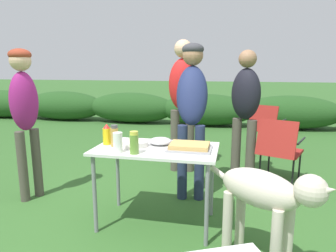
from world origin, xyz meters
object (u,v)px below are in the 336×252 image
at_px(mixing_bowl, 160,141).
at_px(camp_chair_near_hedge, 279,147).
at_px(relish_jar, 134,143).
at_px(camp_chair_green_behind_table, 266,126).
at_px(spice_jar, 114,136).
at_px(dog, 266,196).
at_px(folding_table, 156,156).
at_px(standing_person_in_gray_fleece, 24,105).
at_px(paper_cup_stack, 118,142).
at_px(standing_person_in_red_jacket, 245,104).
at_px(standing_person_with_beanie, 192,100).
at_px(plate_stack, 135,144).
at_px(standing_person_in_olive_jacket, 183,94).
at_px(mustard_bottle, 107,135).
at_px(food_tray, 190,147).

xyz_separation_m(mixing_bowl, camp_chair_near_hedge, (1.24, 1.19, -0.30)).
bearing_deg(camp_chair_near_hedge, mixing_bowl, -114.24).
relative_size(relish_jar, camp_chair_green_behind_table, 0.23).
relative_size(spice_jar, dog, 0.24).
xyz_separation_m(folding_table, standing_person_in_gray_fleece, (-1.51, 0.24, 0.39)).
relative_size(paper_cup_stack, camp_chair_near_hedge, 0.21).
bearing_deg(paper_cup_stack, folding_table, 38.21).
height_order(relish_jar, standing_person_in_red_jacket, standing_person_in_red_jacket).
relative_size(paper_cup_stack, standing_person_with_beanie, 0.10).
height_order(plate_stack, standing_person_with_beanie, standing_person_with_beanie).
height_order(standing_person_with_beanie, camp_chair_near_hedge, standing_person_with_beanie).
xyz_separation_m(spice_jar, standing_person_with_beanie, (0.60, 0.77, 0.26)).
bearing_deg(standing_person_in_olive_jacket, mustard_bottle, -113.40).
xyz_separation_m(folding_table, standing_person_with_beanie, (0.22, 0.73, 0.44)).
relative_size(standing_person_with_beanie, dog, 2.05).
height_order(spice_jar, dog, spice_jar).
height_order(paper_cup_stack, camp_chair_green_behind_table, paper_cup_stack).
bearing_deg(camp_chair_near_hedge, dog, -78.91).
xyz_separation_m(mustard_bottle, camp_chair_near_hedge, (1.73, 1.30, -0.37)).
height_order(mixing_bowl, paper_cup_stack, paper_cup_stack).
height_order(folding_table, mixing_bowl, mixing_bowl).
height_order(standing_person_in_gray_fleece, standing_person_in_olive_jacket, standing_person_in_olive_jacket).
relative_size(food_tray, camp_chair_green_behind_table, 0.46).
height_order(plate_stack, mixing_bowl, mixing_bowl).
xyz_separation_m(paper_cup_stack, camp_chair_green_behind_table, (1.51, 2.99, -0.36)).
relative_size(camp_chair_green_behind_table, camp_chair_near_hedge, 1.00).
relative_size(plate_stack, standing_person_with_beanie, 0.14).
height_order(mixing_bowl, mustard_bottle, mustard_bottle).
distance_m(standing_person_in_gray_fleece, camp_chair_green_behind_table, 3.78).
distance_m(folding_table, mustard_bottle, 0.51).
distance_m(paper_cup_stack, camp_chair_near_hedge, 2.19).
height_order(mixing_bowl, camp_chair_green_behind_table, camp_chair_green_behind_table).
relative_size(food_tray, standing_person_in_olive_jacket, 0.21).
height_order(relish_jar, camp_chair_near_hedge, relish_jar).
bearing_deg(standing_person_in_red_jacket, standing_person_in_olive_jacket, -160.93).
distance_m(food_tray, standing_person_in_gray_fleece, 1.86).
height_order(paper_cup_stack, dog, paper_cup_stack).
bearing_deg(food_tray, standing_person_with_beanie, 96.70).
xyz_separation_m(plate_stack, camp_chair_green_behind_table, (1.43, 2.76, -0.30)).
height_order(spice_jar, camp_chair_near_hedge, spice_jar).
xyz_separation_m(dog, camp_chair_near_hedge, (0.33, 1.74, -0.08)).
relative_size(spice_jar, standing_person_in_red_jacket, 0.12).
height_order(paper_cup_stack, standing_person_in_red_jacket, standing_person_in_red_jacket).
distance_m(paper_cup_stack, dog, 1.25).
relative_size(mixing_bowl, standing_person_in_olive_jacket, 0.12).
bearing_deg(food_tray, relish_jar, -152.84).
xyz_separation_m(spice_jar, mustard_bottle, (-0.10, 0.05, -0.00)).
height_order(mixing_bowl, camp_chair_near_hedge, camp_chair_near_hedge).
distance_m(plate_stack, mixing_bowl, 0.24).
bearing_deg(plate_stack, camp_chair_green_behind_table, 62.59).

